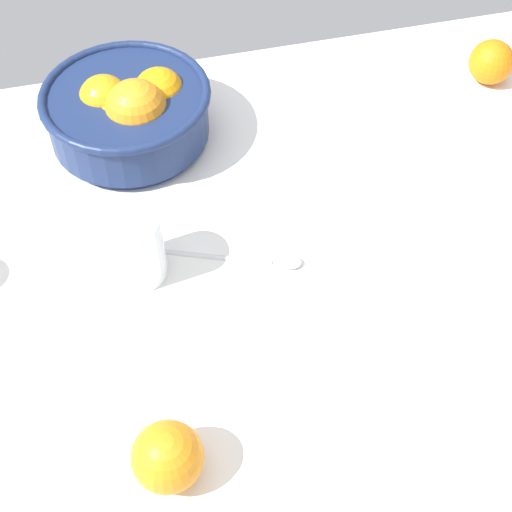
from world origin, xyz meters
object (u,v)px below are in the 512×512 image
at_px(spoon, 253,258).
at_px(juice_glass, 136,250).
at_px(fruit_bowl, 129,111).
at_px(loose_orange_1, 491,62).
at_px(loose_orange_0, 168,457).

bearing_deg(spoon, juice_glass, 172.87).
bearing_deg(fruit_bowl, loose_orange_1, -0.03).
distance_m(juice_glass, spoon, 0.14).
height_order(juice_glass, loose_orange_1, juice_glass).
distance_m(loose_orange_1, spoon, 0.49).
bearing_deg(loose_orange_0, loose_orange_1, 40.82).
bearing_deg(loose_orange_0, juice_glass, 88.38).
bearing_deg(juice_glass, spoon, -7.13).
height_order(fruit_bowl, loose_orange_0, fruit_bowl).
bearing_deg(fruit_bowl, spoon, -66.26).
bearing_deg(loose_orange_0, fruit_bowl, 86.09).
bearing_deg(juice_glass, loose_orange_1, 22.63).
xyz_separation_m(juice_glass, loose_orange_0, (-0.01, -0.25, -0.01)).
bearing_deg(loose_orange_0, spoon, 59.01).
distance_m(fruit_bowl, loose_orange_0, 0.49).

